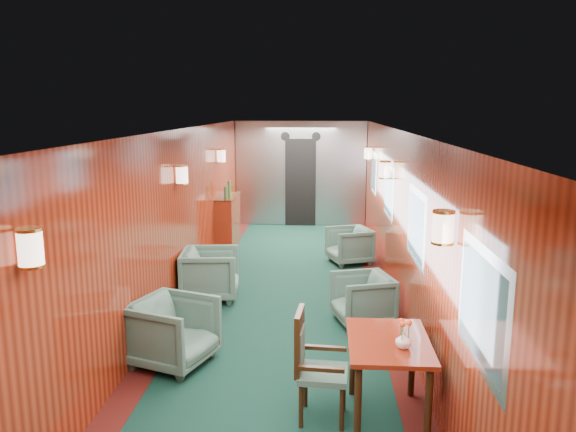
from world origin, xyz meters
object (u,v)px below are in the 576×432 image
object	(u,v)px
side_chair	(313,361)
armchair_right_far	(349,245)
armchair_left_near	(173,332)
armchair_right_near	(362,299)
dining_table	(388,353)
credenza	(228,221)
armchair_left_far	(210,274)

from	to	relation	value
side_chair	armchair_right_far	distance (m)	5.09
side_chair	armchair_left_near	world-z (taller)	side_chair
armchair_right_near	side_chair	bearing A→B (deg)	-31.24
armchair_left_near	armchair_right_near	size ratio (longest dim) A/B	1.13
armchair_right_near	dining_table	bearing A→B (deg)	-15.15
side_chair	armchair_right_far	world-z (taller)	side_chair
dining_table	armchair_left_near	distance (m)	2.36
armchair_left_near	armchair_right_near	distance (m)	2.45
credenza	armchair_right_near	distance (m)	4.51
dining_table	armchair_left_near	size ratio (longest dim) A/B	1.26
armchair_left_far	side_chair	bearing A→B (deg)	-159.01
dining_table	credenza	xyz separation A→B (m)	(-2.40, 6.10, -0.11)
credenza	side_chair	bearing A→B (deg)	-73.96
credenza	armchair_left_far	bearing A→B (deg)	-85.29
armchair_left_far	armchair_right_far	distance (m)	2.87
armchair_right_near	armchair_right_far	distance (m)	2.79
credenza	armchair_left_far	distance (m)	3.05
dining_table	armchair_right_near	xyz separation A→B (m)	(-0.05, 2.26, -0.31)
dining_table	armchair_left_far	xyz separation A→B (m)	(-2.15, 3.06, -0.26)
armchair_left_near	armchair_right_far	bearing A→B (deg)	-6.46
side_chair	armchair_right_near	xyz separation A→B (m)	(0.59, 2.26, -0.22)
credenza	armchair_left_near	xyz separation A→B (m)	(0.27, -5.14, -0.16)
credenza	armchair_right_near	size ratio (longest dim) A/B	1.86
dining_table	armchair_right_far	world-z (taller)	dining_table
side_chair	armchair_right_far	size ratio (longest dim) A/B	1.42
armchair_right_far	dining_table	bearing A→B (deg)	-18.71
armchair_right_far	armchair_left_near	bearing A→B (deg)	-46.34
armchair_left_far	armchair_right_far	xyz separation A→B (m)	(2.07, 1.99, -0.05)
armchair_right_far	credenza	bearing A→B (deg)	-134.16
credenza	armchair_right_near	xyz separation A→B (m)	(2.35, -3.85, -0.20)
dining_table	armchair_left_far	distance (m)	3.75
credenza	armchair_left_near	world-z (taller)	credenza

